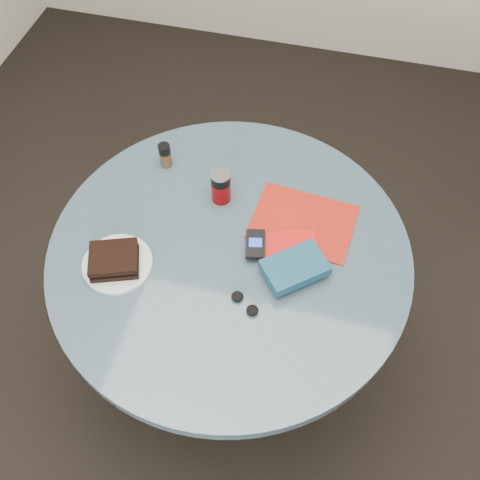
% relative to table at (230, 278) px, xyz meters
% --- Properties ---
extents(ground, '(4.00, 4.00, 0.00)m').
position_rel_table_xyz_m(ground, '(0.00, 0.00, -0.59)').
color(ground, black).
rests_on(ground, ground).
extents(table, '(1.00, 1.00, 0.75)m').
position_rel_table_xyz_m(table, '(0.00, 0.00, 0.00)').
color(table, black).
rests_on(table, ground).
extents(plate, '(0.22, 0.22, 0.01)m').
position_rel_table_xyz_m(plate, '(-0.28, -0.13, 0.17)').
color(plate, silver).
rests_on(plate, table).
extents(sandwich, '(0.15, 0.14, 0.04)m').
position_rel_table_xyz_m(sandwich, '(-0.28, -0.13, 0.20)').
color(sandwich, black).
rests_on(sandwich, plate).
extents(soda_can, '(0.07, 0.07, 0.11)m').
position_rel_table_xyz_m(soda_can, '(-0.07, 0.16, 0.22)').
color(soda_can, '#750507').
rests_on(soda_can, table).
extents(pepper_grinder, '(0.04, 0.04, 0.08)m').
position_rel_table_xyz_m(pepper_grinder, '(-0.27, 0.25, 0.21)').
color(pepper_grinder, '#48301E').
rests_on(pepper_grinder, table).
extents(magazine, '(0.30, 0.24, 0.01)m').
position_rel_table_xyz_m(magazine, '(0.18, 0.14, 0.17)').
color(magazine, maroon).
rests_on(magazine, table).
extents(red_book, '(0.19, 0.15, 0.01)m').
position_rel_table_xyz_m(red_book, '(0.16, 0.03, 0.18)').
color(red_book, red).
rests_on(red_book, magazine).
extents(novel, '(0.19, 0.18, 0.03)m').
position_rel_table_xyz_m(novel, '(0.19, -0.04, 0.20)').
color(novel, navy).
rests_on(novel, red_book).
extents(mp3_player, '(0.07, 0.10, 0.02)m').
position_rel_table_xyz_m(mp3_player, '(0.07, 0.01, 0.19)').
color(mp3_player, black).
rests_on(mp3_player, red_book).
extents(headphones, '(0.09, 0.07, 0.02)m').
position_rel_table_xyz_m(headphones, '(0.08, -0.16, 0.17)').
color(headphones, black).
rests_on(headphones, table).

